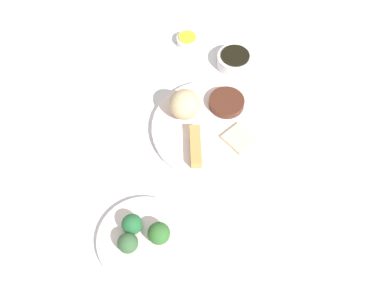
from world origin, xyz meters
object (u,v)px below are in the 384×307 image
object	(u,v)px
sauce_ramekin_hot_mustard	(187,40)
main_plate	(211,128)
soy_sauce_bowl	(235,61)
broccoli_plate	(143,240)

from	to	relation	value
sauce_ramekin_hot_mustard	main_plate	bearing A→B (deg)	-39.87
sauce_ramekin_hot_mustard	soy_sauce_bowl	bearing A→B (deg)	5.82
broccoli_plate	sauce_ramekin_hot_mustard	size ratio (longest dim) A/B	3.36
soy_sauce_bowl	sauce_ramekin_hot_mustard	xyz separation A→B (m)	(-0.15, -0.02, -0.01)
broccoli_plate	main_plate	bearing A→B (deg)	100.62
main_plate	sauce_ramekin_hot_mustard	distance (m)	0.30
broccoli_plate	sauce_ramekin_hot_mustard	world-z (taller)	sauce_ramekin_hot_mustard
broccoli_plate	soy_sauce_bowl	xyz separation A→B (m)	(-0.14, 0.53, 0.01)
main_plate	sauce_ramekin_hot_mustard	bearing A→B (deg)	140.13
soy_sauce_bowl	sauce_ramekin_hot_mustard	bearing A→B (deg)	-174.18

